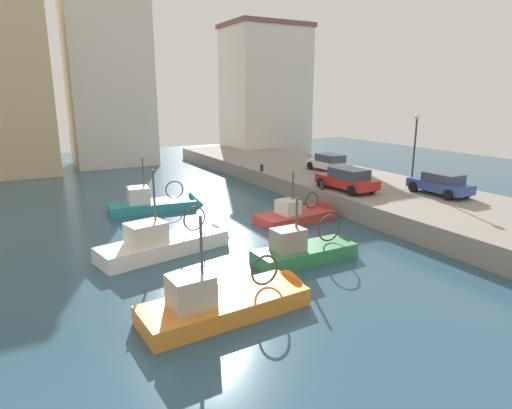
{
  "coord_description": "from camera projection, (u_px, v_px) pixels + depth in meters",
  "views": [
    {
      "loc": [
        -9.84,
        -20.37,
        7.24
      ],
      "look_at": [
        1.65,
        0.58,
        1.2
      ],
      "focal_mm": 30.63,
      "sensor_mm": 36.0,
      "label": 1
    }
  ],
  "objects": [
    {
      "name": "water_surface",
      "position": [
        234.0,
        232.0,
        23.68
      ],
      "size": [
        80.0,
        80.0,
        0.0
      ],
      "primitive_type": "plane",
      "color": "#2D5166",
      "rests_on": "ground"
    },
    {
      "name": "quay_wall",
      "position": [
        390.0,
        198.0,
        28.89
      ],
      "size": [
        9.0,
        56.0,
        1.2
      ],
      "primitive_type": "cube",
      "color": "gray",
      "rests_on": "ground"
    },
    {
      "name": "fishing_boat_red",
      "position": [
        301.0,
        219.0,
        25.8
      ],
      "size": [
        5.57,
        2.49,
        3.89
      ],
      "color": "#BC3833",
      "rests_on": "ground"
    },
    {
      "name": "fishing_boat_teal",
      "position": [
        159.0,
        207.0,
        28.2
      ],
      "size": [
        6.29,
        2.69,
        4.33
      ],
      "color": "teal",
      "rests_on": "ground"
    },
    {
      "name": "fishing_boat_white",
      "position": [
        170.0,
        249.0,
        20.65
      ],
      "size": [
        7.13,
        3.15,
        4.87
      ],
      "color": "white",
      "rests_on": "ground"
    },
    {
      "name": "fishing_boat_orange",
      "position": [
        235.0,
        308.0,
        14.99
      ],
      "size": [
        6.64,
        2.42,
        4.54
      ],
      "color": "orange",
      "rests_on": "ground"
    },
    {
      "name": "fishing_boat_green",
      "position": [
        310.0,
        256.0,
        19.77
      ],
      "size": [
        5.58,
        1.95,
        3.72
      ],
      "color": "#388951",
      "rests_on": "ground"
    },
    {
      "name": "parked_car_red",
      "position": [
        347.0,
        179.0,
        28.12
      ],
      "size": [
        2.16,
        4.36,
        1.46
      ],
      "color": "red",
      "rests_on": "quay_wall"
    },
    {
      "name": "parked_car_white",
      "position": [
        329.0,
        162.0,
        35.15
      ],
      "size": [
        1.88,
        3.98,
        1.39
      ],
      "color": "silver",
      "rests_on": "quay_wall"
    },
    {
      "name": "parked_car_blue",
      "position": [
        441.0,
        184.0,
        26.86
      ],
      "size": [
        1.86,
        3.91,
        1.38
      ],
      "color": "#334C9E",
      "rests_on": "quay_wall"
    },
    {
      "name": "mooring_bollard_south",
      "position": [
        322.0,
        185.0,
        28.44
      ],
      "size": [
        0.28,
        0.28,
        0.55
      ],
      "primitive_type": "cylinder",
      "color": "#2D2D33",
      "rests_on": "quay_wall"
    },
    {
      "name": "mooring_bollard_mid",
      "position": [
        262.0,
        168.0,
        35.24
      ],
      "size": [
        0.28,
        0.28,
        0.55
      ],
      "primitive_type": "cylinder",
      "color": "#2D2D33",
      "rests_on": "quay_wall"
    },
    {
      "name": "quay_streetlamp",
      "position": [
        415.0,
        138.0,
        28.38
      ],
      "size": [
        0.36,
        0.36,
        4.83
      ],
      "color": "#38383D",
      "rests_on": "quay_wall"
    },
    {
      "name": "waterfront_building_west",
      "position": [
        109.0,
        80.0,
        44.7
      ],
      "size": [
        8.3,
        6.78,
        17.26
      ],
      "color": "silver",
      "rests_on": "ground"
    },
    {
      "name": "waterfront_building_west_mid",
      "position": [
        265.0,
        91.0,
        52.22
      ],
      "size": [
        9.38,
        7.36,
        15.18
      ],
      "color": "silver",
      "rests_on": "ground"
    }
  ]
}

